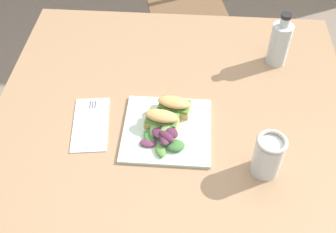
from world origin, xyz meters
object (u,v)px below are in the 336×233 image
Objects in this scene: sandwich_half_back at (174,106)px; fork_on_napkin at (91,119)px; sandwich_half_front at (162,119)px; mason_jar_iced_tea at (268,157)px; dining_table at (173,132)px; bottle_cold_brew at (279,45)px; plate_lunch at (167,130)px; chair_wooden_far at (187,7)px.

sandwich_half_back is 0.57× the size of fork_on_napkin.
sandwich_half_back is at bearing 60.83° from sandwich_half_front.
fork_on_napkin is at bearing 164.07° from mason_jar_iced_tea.
dining_table is 0.46m from bottle_cold_brew.
sandwich_half_back is (0.03, 0.06, 0.00)m from sandwich_half_front.
mason_jar_iced_tea reaches higher than sandwich_half_back.
plate_lunch is 0.31m from mason_jar_iced_tea.
fork_on_napkin is at bearing -170.33° from sandwich_half_back.
plate_lunch is 1.40× the size of fork_on_napkin.
bottle_cold_brew is at bearing 42.03° from sandwich_half_front.
chair_wooden_far is 3.35× the size of plate_lunch.
chair_wooden_far is 8.19× the size of sandwich_half_back.
chair_wooden_far reaches higher than plate_lunch.
sandwich_half_back is at bearing 9.67° from fork_on_napkin.
fork_on_napkin reaches higher than dining_table.
bottle_cold_brew is (0.34, 0.28, 0.03)m from sandwich_half_back.
sandwich_half_front is 0.50m from bottle_cold_brew.
sandwich_half_back is at bearing 144.12° from mason_jar_iced_tea.
sandwich_half_front reaches higher than plate_lunch.
sandwich_half_back is 0.44m from bottle_cold_brew.
sandwich_half_back is at bearing -84.99° from dining_table.
dining_table is at bearing 82.07° from plate_lunch.
sandwich_half_front is (-0.04, -1.10, 0.33)m from chair_wooden_far.
sandwich_half_front is 0.55× the size of bottle_cold_brew.
chair_wooden_far is 8.19× the size of sandwich_half_front.
sandwich_half_back reaches higher than dining_table.
bottle_cold_brew reaches higher than chair_wooden_far.
mason_jar_iced_tea reaches higher than dining_table.
chair_wooden_far is 1.15m from plate_lunch.
sandwich_half_front is at bearing -92.13° from chair_wooden_far.
mason_jar_iced_tea is at bearing -35.88° from sandwich_half_back.
dining_table is at bearing -90.63° from chair_wooden_far.
sandwich_half_back reaches higher than fork_on_napkin.
sandwich_half_back is (0.02, 0.07, 0.03)m from plate_lunch.
plate_lunch is at bearing -97.93° from dining_table.
plate_lunch is at bearing -135.77° from bottle_cold_brew.
dining_table is at bearing 71.12° from sandwich_half_front.
bottle_cold_brew is at bearing 39.23° from sandwich_half_back.
chair_wooden_far is 1.15m from sandwich_half_front.
sandwich_half_front reaches higher than fork_on_napkin.
fork_on_napkin is 0.53m from mason_jar_iced_tea.
sandwich_half_front is (-0.02, 0.01, 0.03)m from plate_lunch.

